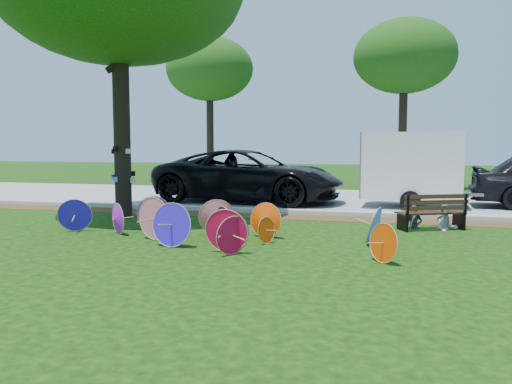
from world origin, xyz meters
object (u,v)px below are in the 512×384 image
black_van (249,176)px  cargo_trailer (411,165)px  parasol_pile (206,222)px  person_left (414,206)px  park_bench (430,212)px  person_right (446,206)px

black_van → cargo_trailer: cargo_trailer is taller
black_van → cargo_trailer: bearing=-87.9°
parasol_pile → person_left: 4.95m
park_bench → person_right: 0.38m
black_van → park_bench: black_van is taller
person_left → person_right: size_ratio=0.95×
parasol_pile → person_left: size_ratio=7.19×
parasol_pile → black_van: black_van is taller
black_van → person_right: (5.95, -4.40, -0.35)m
black_van → cargo_trailer: size_ratio=2.21×
cargo_trailer → parasol_pile: bearing=-118.8°
cargo_trailer → person_left: bearing=-88.5°
person_right → person_left: bearing=167.6°
park_bench → person_left: size_ratio=1.52×
person_right → black_van: bearing=131.2°
black_van → person_left: size_ratio=6.19×
black_van → park_bench: (5.60, -4.45, -0.48)m
park_bench → person_right: person_right is taller
cargo_trailer → black_van: bearing=-179.7°
person_left → park_bench: bearing=2.1°
cargo_trailer → park_bench: bearing=-83.8°
cargo_trailer → person_right: cargo_trailer is taller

